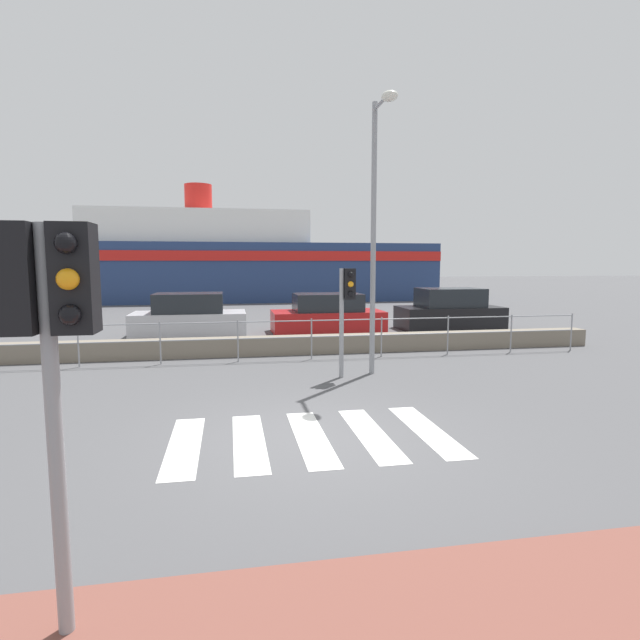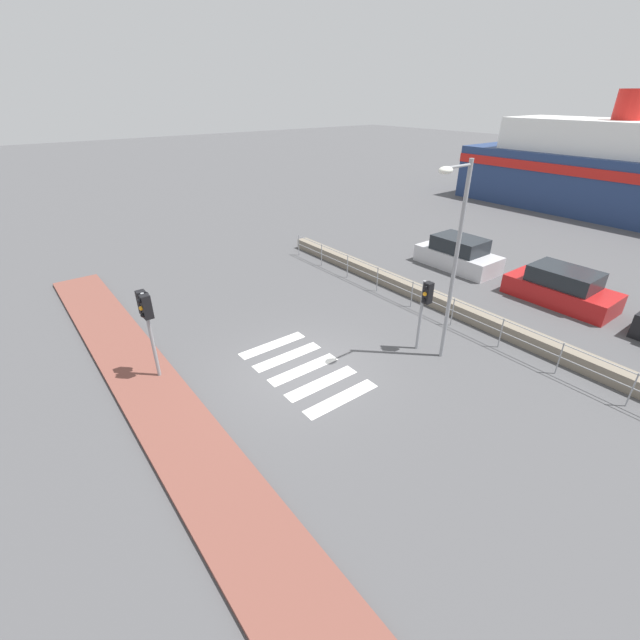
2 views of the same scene
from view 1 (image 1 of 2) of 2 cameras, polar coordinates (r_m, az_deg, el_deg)
ground_plane at (r=7.52m, az=-0.87°, el=-13.26°), size 160.00×160.00×0.00m
sidewalk_brick at (r=3.97m, az=10.72°, el=-32.31°), size 24.00×1.80×0.12m
crosswalk at (r=7.51m, az=-1.04°, el=-13.24°), size 4.05×2.40×0.01m
seawall at (r=14.01m, az=-5.45°, el=-2.92°), size 19.28×0.55×0.50m
harbor_fence at (r=13.08m, az=-5.15°, el=-1.51°), size 17.39×0.04×1.09m
traffic_light_near at (r=3.51m, az=-28.68°, el=0.13°), size 0.58×0.41×2.79m
traffic_light_far at (r=10.99m, az=3.07°, el=2.56°), size 0.34×0.32×2.43m
streetlamp at (r=11.25m, az=6.52°, el=12.71°), size 0.32×1.29×6.04m
ferry_boat at (r=34.99m, az=-9.52°, el=6.44°), size 25.60×6.83×7.75m
parked_car_silver at (r=18.13m, az=-14.71°, el=0.28°), size 3.91×1.83×1.49m
parked_car_red at (r=18.43m, az=0.86°, el=0.50°), size 4.07×1.87×1.43m
parked_car_black at (r=19.92m, az=14.59°, el=0.93°), size 3.93×1.81×1.58m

